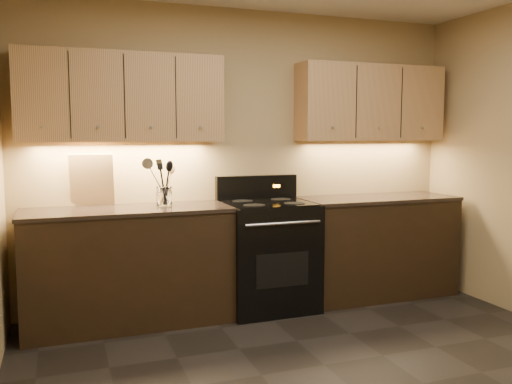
{
  "coord_description": "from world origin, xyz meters",
  "views": [
    {
      "loc": [
        -1.6,
        -2.61,
        1.51
      ],
      "look_at": [
        -0.11,
        1.45,
        1.05
      ],
      "focal_mm": 38.0,
      "sensor_mm": 36.0,
      "label": 1
    }
  ],
  "objects": [
    {
      "name": "stove",
      "position": [
        0.08,
        1.68,
        0.48
      ],
      "size": [
        0.76,
        0.68,
        1.14
      ],
      "color": "black",
      "rests_on": "ground"
    },
    {
      "name": "cutting_board",
      "position": [
        -1.35,
        1.94,
        1.14
      ],
      "size": [
        0.36,
        0.18,
        0.43
      ],
      "primitive_type": "cube",
      "rotation": [
        0.23,
        0.0,
        -0.16
      ],
      "color": "tan",
      "rests_on": "counter_left"
    },
    {
      "name": "wooden_spoon",
      "position": [
        -0.82,
        1.75,
        1.11
      ],
      "size": [
        0.19,
        0.15,
        0.33
      ],
      "primitive_type": null,
      "rotation": [
        -0.17,
        0.43,
        0.23
      ],
      "color": "tan",
      "rests_on": "utensil_crock"
    },
    {
      "name": "counter_right",
      "position": [
        1.18,
        1.7,
        0.47
      ],
      "size": [
        1.46,
        0.62,
        0.93
      ],
      "color": "black",
      "rests_on": "ground"
    },
    {
      "name": "upper_cab_left",
      "position": [
        -1.1,
        1.85,
        1.8
      ],
      "size": [
        1.6,
        0.3,
        0.7
      ],
      "primitive_type": "cube",
      "color": "tan",
      "rests_on": "wall_back"
    },
    {
      "name": "upper_cab_right",
      "position": [
        1.18,
        1.85,
        1.8
      ],
      "size": [
        1.44,
        0.3,
        0.7
      ],
      "primitive_type": "cube",
      "color": "tan",
      "rests_on": "wall_back"
    },
    {
      "name": "outlet_plate",
      "position": [
        -1.3,
        1.99,
        1.12
      ],
      "size": [
        0.08,
        0.01,
        0.12
      ],
      "primitive_type": "cube",
      "color": "#B2B5BA",
      "rests_on": "wall_back"
    },
    {
      "name": "steel_spatula",
      "position": [
        -0.78,
        1.76,
        1.13
      ],
      "size": [
        0.15,
        0.13,
        0.39
      ],
      "primitive_type": null,
      "rotation": [
        -0.06,
        -0.16,
        -0.21
      ],
      "color": "silver",
      "rests_on": "utensil_crock"
    },
    {
      "name": "black_turner",
      "position": [
        -0.79,
        1.73,
        1.12
      ],
      "size": [
        0.13,
        0.12,
        0.36
      ],
      "primitive_type": null,
      "rotation": [
        -0.1,
        -0.11,
        0.16
      ],
      "color": "black",
      "rests_on": "utensil_crock"
    },
    {
      "name": "black_spoon",
      "position": [
        -0.8,
        1.77,
        1.12
      ],
      "size": [
        0.11,
        0.09,
        0.35
      ],
      "primitive_type": null,
      "rotation": [
        0.09,
        0.14,
        0.11
      ],
      "color": "black",
      "rests_on": "utensil_crock"
    },
    {
      "name": "wall_back",
      "position": [
        0.0,
        2.0,
        1.3
      ],
      "size": [
        4.0,
        0.04,
        2.6
      ],
      "primitive_type": "cube",
      "color": "tan",
      "rests_on": "ground"
    },
    {
      "name": "utensil_crock",
      "position": [
        -0.8,
        1.75,
        1.0
      ],
      "size": [
        0.15,
        0.15,
        0.16
      ],
      "color": "white",
      "rests_on": "counter_left"
    },
    {
      "name": "counter_left",
      "position": [
        -1.1,
        1.7,
        0.47
      ],
      "size": [
        1.62,
        0.62,
        0.93
      ],
      "color": "black",
      "rests_on": "ground"
    },
    {
      "name": "steel_skimmer",
      "position": [
        -0.76,
        1.73,
        1.14
      ],
      "size": [
        0.26,
        0.16,
        0.4
      ],
      "primitive_type": null,
      "rotation": [
        -0.16,
        -0.46,
        -0.06
      ],
      "color": "silver",
      "rests_on": "utensil_crock"
    }
  ]
}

